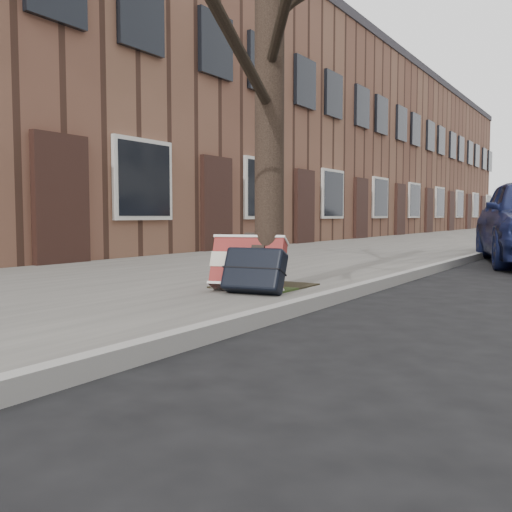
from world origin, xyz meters
The scene contains 7 objects.
ground centered at (0.00, 0.00, 0.00)m, with size 120.00×120.00×0.00m, color black.
near_sidewalk centered at (-3.70, 15.00, 0.06)m, with size 5.00×70.00×0.12m, color slate.
house_near centered at (-9.60, 16.00, 3.50)m, with size 6.80×40.00×7.00m, color brown.
dirt_patch centered at (-2.00, 1.20, 0.13)m, with size 0.85×0.85×0.01m, color black.
street_tree centered at (-1.81, 0.97, 2.74)m, with size 0.28×0.28×5.24m, color black.
suitcase_red centered at (-1.94, 0.81, 0.39)m, with size 0.70×0.19×0.50m, color maroon.
suitcase_navy centered at (-1.78, 0.66, 0.35)m, with size 0.58×0.19×0.41m, color black.
Camera 1 is at (1.06, -3.78, 0.84)m, focal length 40.00 mm.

